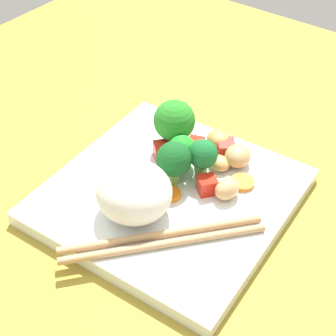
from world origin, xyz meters
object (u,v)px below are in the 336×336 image
at_px(square_plate, 170,196).
at_px(carrot_slice_2, 242,182).
at_px(rice_mound, 134,192).
at_px(broccoli_floret_2, 174,121).
at_px(chopstick_pair, 163,239).

relative_size(square_plate, carrot_slice_2, 9.18).
xyz_separation_m(rice_mound, broccoli_floret_2, (-0.12, -0.04, 0.01)).
xyz_separation_m(broccoli_floret_2, chopstick_pair, (0.14, 0.09, -0.04)).
relative_size(carrot_slice_2, chopstick_pair, 0.16).
distance_m(square_plate, broccoli_floret_2, 0.10).
distance_m(square_plate, carrot_slice_2, 0.09).
height_order(broccoli_floret_2, chopstick_pair, broccoli_floret_2).
xyz_separation_m(carrot_slice_2, chopstick_pair, (0.13, -0.02, 0.00)).
distance_m(square_plate, rice_mound, 0.07).
bearing_deg(rice_mound, carrot_slice_2, 146.86).
distance_m(rice_mound, broccoli_floret_2, 0.13).
bearing_deg(rice_mound, chopstick_pair, 72.39).
bearing_deg(square_plate, carrot_slice_2, 134.05).
xyz_separation_m(rice_mound, chopstick_pair, (0.02, 0.05, -0.03)).
xyz_separation_m(rice_mound, carrot_slice_2, (-0.12, 0.08, -0.03)).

